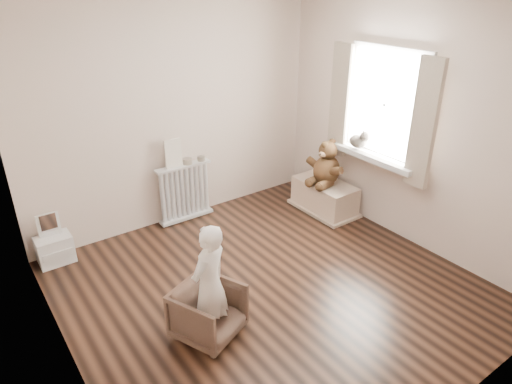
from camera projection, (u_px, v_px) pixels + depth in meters
floor at (271, 287)px, 4.38m from camera, size 3.60×3.60×0.01m
back_wall at (175, 113)px, 5.13m from camera, size 3.60×0.02×2.60m
front_wall at (473, 261)px, 2.50m from camera, size 3.60×0.02×2.60m
left_wall at (46, 224)px, 2.87m from camera, size 0.02×3.60×2.60m
right_wall at (409, 124)px, 4.76m from camera, size 0.02×3.60×2.60m
window at (386, 105)px, 4.90m from camera, size 0.03×0.90×1.10m
window_sill at (374, 157)px, 5.10m from camera, size 0.22×1.10×0.06m
curtain_left at (424, 125)px, 4.45m from camera, size 0.06×0.26×1.30m
curtain_right at (340, 101)px, 5.28m from camera, size 0.06×0.26×1.30m
radiator at (185, 190)px, 5.43m from camera, size 0.68×0.13×0.71m
paper_doll at (173, 153)px, 5.16m from camera, size 0.20×0.02×0.34m
tin_a at (187, 161)px, 5.31m from camera, size 0.11×0.11×0.07m
tin_b at (201, 158)px, 5.41m from camera, size 0.09×0.09×0.05m
toy_vanity at (53, 239)px, 4.65m from camera, size 0.35×0.25×0.54m
armchair at (208, 312)px, 3.72m from camera, size 0.65×0.66×0.46m
child at (210, 284)px, 3.55m from camera, size 0.44×0.38×1.04m
toy_bench at (324, 196)px, 5.74m from camera, size 0.43×0.80×0.38m
teddy_bear at (327, 162)px, 5.51m from camera, size 0.50×0.41×0.56m
plush_cat at (358, 140)px, 5.22m from camera, size 0.26×0.32×0.23m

